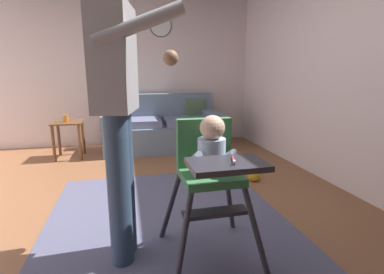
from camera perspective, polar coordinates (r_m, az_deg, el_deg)
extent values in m
cube|color=brown|center=(2.63, -11.65, -15.44)|extent=(5.88, 6.92, 0.10)
cube|color=silver|center=(5.03, -13.36, 14.59)|extent=(5.08, 0.06, 2.80)
cube|color=silver|center=(3.44, 27.47, 14.83)|extent=(0.06, 5.92, 2.80)
cube|color=#565672|center=(2.34, -4.54, -17.45)|extent=(1.91, 2.45, 0.01)
cube|color=slate|center=(4.58, -5.99, 0.05)|extent=(1.78, 0.84, 0.40)
cube|color=slate|center=(4.84, -6.60, 5.83)|extent=(1.78, 0.22, 0.46)
cube|color=slate|center=(4.50, -16.24, 3.29)|extent=(0.20, 0.84, 0.20)
cube|color=slate|center=(4.70, 3.69, 4.10)|extent=(0.20, 0.84, 0.20)
cube|color=slate|center=(4.46, -10.77, 2.88)|extent=(0.68, 0.60, 0.11)
cube|color=slate|center=(4.55, -1.28, 3.28)|extent=(0.68, 0.60, 0.11)
cube|color=#4C6B47|center=(4.82, 0.62, 5.53)|extent=(0.35, 0.15, 0.34)
cylinder|color=#312F38|center=(1.69, -1.76, -20.03)|extent=(0.17, 0.17, 0.53)
cylinder|color=#312F38|center=(1.82, 12.65, -17.85)|extent=(0.17, 0.17, 0.53)
cylinder|color=#312F38|center=(2.07, -4.33, -13.65)|extent=(0.17, 0.17, 0.53)
cylinder|color=#312F38|center=(2.17, 7.46, -12.39)|extent=(0.17, 0.17, 0.53)
cube|color=#3A7B45|center=(1.81, 3.64, -7.76)|extent=(0.36, 0.36, 0.05)
cube|color=#3A7B45|center=(1.89, 2.38, -1.02)|extent=(0.36, 0.07, 0.32)
cube|color=#312F38|center=(1.49, 7.01, -5.47)|extent=(0.40, 0.26, 0.03)
cube|color=#312F38|center=(1.79, 4.60, -14.79)|extent=(0.40, 0.10, 0.02)
cylinder|color=silver|center=(1.75, 3.89, -3.81)|extent=(0.17, 0.17, 0.22)
sphere|color=beige|center=(1.70, 4.07, 1.86)|extent=(0.15, 0.15, 0.15)
cylinder|color=silver|center=(1.68, 0.87, -4.06)|extent=(0.04, 0.14, 0.10)
cylinder|color=silver|center=(1.74, 7.59, -3.57)|extent=(0.04, 0.14, 0.10)
cylinder|color=#CC384C|center=(1.50, 8.26, -4.60)|extent=(0.05, 0.13, 0.01)
cube|color=white|center=(1.44, 8.42, -4.97)|extent=(0.02, 0.03, 0.02)
cylinder|color=#344864|center=(1.81, -14.30, -10.42)|extent=(0.14, 0.14, 0.95)
cylinder|color=#344864|center=(1.92, -13.54, -9.05)|extent=(0.14, 0.14, 0.95)
cube|color=#989397|center=(1.74, -15.25, 14.76)|extent=(0.27, 0.43, 0.59)
cylinder|color=#989397|center=(1.54, -10.70, 21.20)|extent=(0.48, 0.16, 0.23)
sphere|color=#997051|center=(1.51, -4.29, 15.46)|extent=(0.08, 0.08, 0.08)
cylinder|color=#989397|center=(1.97, -13.63, 14.49)|extent=(0.07, 0.07, 0.53)
sphere|color=gold|center=(3.30, 12.26, -7.26)|extent=(0.16, 0.16, 0.16)
cube|color=brown|center=(4.39, -23.57, 2.65)|extent=(0.40, 0.40, 0.02)
cylinder|color=brown|center=(4.31, -25.89, -1.25)|extent=(0.04, 0.04, 0.50)
cylinder|color=brown|center=(4.24, -21.41, -1.05)|extent=(0.04, 0.04, 0.50)
cylinder|color=brown|center=(4.63, -25.00, -0.30)|extent=(0.04, 0.04, 0.50)
cylinder|color=brown|center=(4.57, -20.83, -0.10)|extent=(0.04, 0.04, 0.50)
cylinder|color=orange|center=(4.38, -23.86, 3.41)|extent=(0.07, 0.07, 0.10)
cylinder|color=white|center=(5.08, -6.27, 21.19)|extent=(0.34, 0.03, 0.34)
cylinder|color=black|center=(5.10, -6.29, 21.16)|extent=(0.36, 0.02, 0.36)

